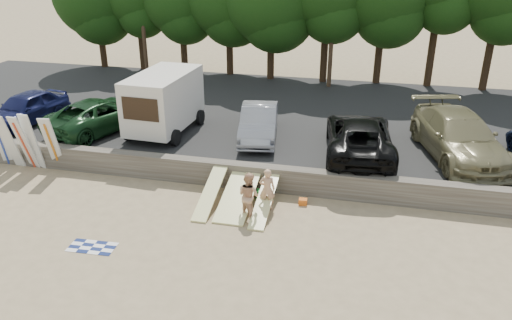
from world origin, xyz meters
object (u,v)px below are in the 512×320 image
object	(u,v)px
box_trailer	(164,100)
car_2	(259,122)
car_3	(359,136)
car_4	(458,136)
beachgoer_a	(267,189)
car_1	(100,114)
cooler	(262,194)
beachgoer_b	(249,195)
car_0	(26,108)

from	to	relation	value
box_trailer	car_2	xyz separation A→B (m)	(4.40, 0.26, -0.82)
car_3	car_4	distance (m)	4.02
box_trailer	car_4	distance (m)	12.85
box_trailer	car_2	distance (m)	4.49
car_2	beachgoer_a	bearing A→B (deg)	-83.18
car_1	car_4	world-z (taller)	car_4
car_1	cooler	world-z (taller)	car_1
car_3	beachgoer_a	xyz separation A→B (m)	(-3.00, -4.21, -0.71)
beachgoer_a	beachgoer_b	size ratio (longest dim) A/B	0.93
box_trailer	beachgoer_b	world-z (taller)	box_trailer
car_4	cooler	size ratio (longest dim) A/B	16.42
beachgoer_b	car_2	bearing A→B (deg)	-49.92
car_1	beachgoer_b	xyz separation A→B (m)	(8.45, -5.16, -0.60)
beachgoer_b	car_1	bearing A→B (deg)	-0.78
car_2	beachgoer_a	xyz separation A→B (m)	(1.47, -5.08, -0.65)
beachgoer_b	cooler	world-z (taller)	beachgoer_b
cooler	beachgoer_b	bearing A→B (deg)	-102.96
car_1	car_0	bearing A→B (deg)	20.53
cooler	car_4	bearing A→B (deg)	20.98
box_trailer	car_4	xyz separation A→B (m)	(12.84, 0.06, -0.65)
car_1	car_4	distance (m)	15.92
car_4	cooler	xyz separation A→B (m)	(-7.34, -4.10, -1.45)
car_2	car_3	distance (m)	4.55
box_trailer	car_2	size ratio (longest dim) A/B	1.00
car_3	car_1	bearing A→B (deg)	-6.51
car_3	beachgoer_b	world-z (taller)	car_3
car_0	car_3	world-z (taller)	car_3
car_2	car_4	xyz separation A→B (m)	(8.43, -0.20, 0.16)
car_3	cooler	xyz separation A→B (m)	(-3.38, -3.44, -1.34)
car_0	car_3	xyz separation A→B (m)	(15.92, -0.19, 0.02)
box_trailer	car_0	bearing A→B (deg)	-173.61
car_2	car_4	size ratio (longest dim) A/B	0.72
car_1	cooler	bearing A→B (deg)	176.89
car_4	cooler	bearing A→B (deg)	-165.39
car_0	car_3	distance (m)	15.93
box_trailer	beachgoer_b	distance (m)	7.85
box_trailer	car_3	bearing A→B (deg)	-1.02
car_1	beachgoer_a	bearing A→B (deg)	173.66
cooler	car_3	bearing A→B (deg)	37.26
box_trailer	car_0	size ratio (longest dim) A/B	0.99
beachgoer_a	cooler	distance (m)	1.07
box_trailer	beachgoer_a	xyz separation A→B (m)	(5.87, -4.82, -1.47)
box_trailer	cooler	size ratio (longest dim) A/B	11.84
box_trailer	car_4	world-z (taller)	box_trailer
car_1	beachgoer_a	distance (m)	10.01
car_1	beachgoer_b	size ratio (longest dim) A/B	3.17
box_trailer	car_4	size ratio (longest dim) A/B	0.72
car_0	beachgoer_a	world-z (taller)	car_0
car_2	beachgoer_b	distance (m)	5.91
car_2	beachgoer_b	xyz separation A→B (m)	(0.97, -5.80, -0.59)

